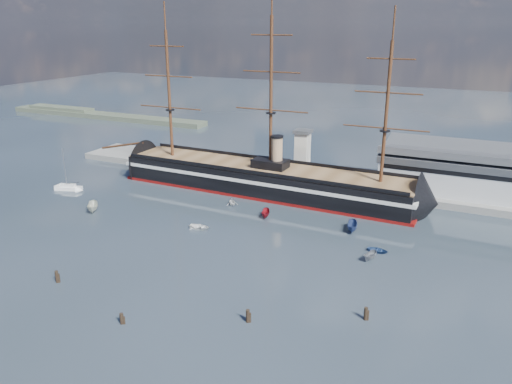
% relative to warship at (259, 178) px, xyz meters
% --- Properties ---
extents(ground, '(600.00, 600.00, 0.00)m').
position_rel_warship_xyz_m(ground, '(5.88, -20.00, -4.04)').
color(ground, '#222D34').
rests_on(ground, ground).
extents(quay, '(180.00, 18.00, 2.00)m').
position_rel_warship_xyz_m(quay, '(15.88, 16.00, -4.04)').
color(quay, slate).
rests_on(quay, ground).
extents(warehouse, '(63.00, 21.00, 11.60)m').
position_rel_warship_xyz_m(warehouse, '(63.88, 20.00, 3.95)').
color(warehouse, '#B7BABC').
rests_on(warehouse, ground).
extents(quay_tower, '(5.00, 5.00, 15.00)m').
position_rel_warship_xyz_m(quay_tower, '(8.88, 13.00, 5.72)').
color(quay_tower, silver).
rests_on(quay_tower, ground).
extents(shoreline, '(120.00, 10.00, 4.00)m').
position_rel_warship_xyz_m(shoreline, '(-133.35, 75.00, -2.59)').
color(shoreline, '#3F4C38').
rests_on(shoreline, ground).
extents(warship, '(113.10, 18.74, 53.94)m').
position_rel_warship_xyz_m(warship, '(0.00, 0.00, 0.00)').
color(warship, black).
rests_on(warship, ground).
extents(sailboat, '(8.36, 4.74, 12.84)m').
position_rel_warship_xyz_m(sailboat, '(-52.50, -23.23, -3.22)').
color(sailboat, white).
rests_on(sailboat, ground).
extents(motorboat_a, '(7.88, 6.91, 3.09)m').
position_rel_warship_xyz_m(motorboat_a, '(-32.93, -34.21, -4.04)').
color(motorboat_a, silver).
rests_on(motorboat_a, ground).
extents(motorboat_b, '(1.56, 3.37, 1.53)m').
position_rel_warship_xyz_m(motorboat_b, '(-1.15, -32.31, -4.04)').
color(motorboat_b, white).
rests_on(motorboat_b, ground).
extents(motorboat_c, '(5.57, 3.31, 2.10)m').
position_rel_warship_xyz_m(motorboat_c, '(40.58, -31.49, -4.04)').
color(motorboat_c, slate).
rests_on(motorboat_c, ground).
extents(motorboat_d, '(5.94, 5.93, 2.15)m').
position_rel_warship_xyz_m(motorboat_d, '(-1.62, -14.08, -4.04)').
color(motorboat_d, silver).
rests_on(motorboat_d, ground).
extents(motorboat_e, '(1.26, 2.89, 1.33)m').
position_rel_warship_xyz_m(motorboat_e, '(41.27, -27.02, -4.04)').
color(motorboat_e, navy).
rests_on(motorboat_e, ground).
extents(motorboat_f, '(7.59, 4.11, 2.88)m').
position_rel_warship_xyz_m(motorboat_f, '(33.21, -17.98, -4.04)').
color(motorboat_f, navy).
rests_on(motorboat_f, ground).
extents(motorboat_g, '(6.39, 3.84, 2.41)m').
position_rel_warship_xyz_m(motorboat_g, '(10.47, -18.40, -4.04)').
color(motorboat_g, maroon).
rests_on(motorboat_g, ground).
extents(piling_near_left, '(0.64, 0.64, 3.16)m').
position_rel_warship_xyz_m(piling_near_left, '(-12.43, -66.80, -4.04)').
color(piling_near_left, black).
rests_on(piling_near_left, ground).
extents(piling_near_mid, '(0.64, 0.64, 2.67)m').
position_rel_warship_xyz_m(piling_near_mid, '(8.16, -72.77, -4.04)').
color(piling_near_mid, black).
rests_on(piling_near_mid, ground).
extents(piling_near_right, '(0.64, 0.64, 3.06)m').
position_rel_warship_xyz_m(piling_near_right, '(27.10, -63.39, -4.04)').
color(piling_near_right, black).
rests_on(piling_near_right, ground).
extents(piling_far_right, '(0.64, 0.64, 3.07)m').
position_rel_warship_xyz_m(piling_far_right, '(44.94, -54.34, -4.04)').
color(piling_far_right, black).
rests_on(piling_far_right, ground).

